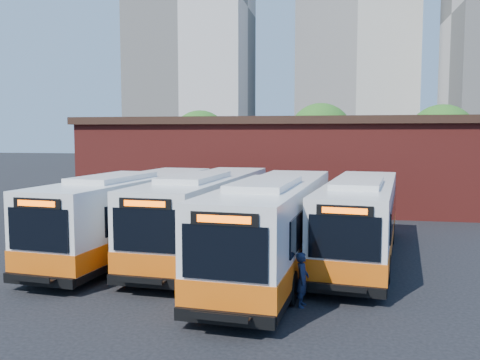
% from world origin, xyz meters
% --- Properties ---
extents(ground, '(220.00, 220.00, 0.00)m').
position_xyz_m(ground, '(0.00, 0.00, 0.00)').
color(ground, black).
extents(bus_west, '(4.04, 13.34, 3.59)m').
position_xyz_m(bus_west, '(-5.36, 3.17, 1.63)').
color(bus_west, silver).
rests_on(bus_west, ground).
extents(bus_midwest, '(3.59, 13.38, 3.61)m').
position_xyz_m(bus_midwest, '(-2.08, 3.71, 1.64)').
color(bus_midwest, silver).
rests_on(bus_midwest, ground).
extents(bus_mideast, '(3.88, 13.61, 3.66)m').
position_xyz_m(bus_mideast, '(1.25, 1.08, 1.66)').
color(bus_mideast, silver).
rests_on(bus_mideast, ground).
extents(bus_east, '(4.19, 12.94, 3.47)m').
position_xyz_m(bus_east, '(4.57, 3.83, 1.58)').
color(bus_east, silver).
rests_on(bus_east, ground).
extents(transit_worker, '(0.45, 0.64, 1.68)m').
position_xyz_m(transit_worker, '(2.56, -2.70, 0.84)').
color(transit_worker, '#131C36').
rests_on(transit_worker, ground).
extents(depot_building, '(28.60, 12.60, 6.40)m').
position_xyz_m(depot_building, '(0.00, 20.00, 3.26)').
color(depot_building, maroon).
rests_on(depot_building, ground).
extents(tree_west, '(6.00, 6.00, 7.65)m').
position_xyz_m(tree_west, '(-10.00, 32.00, 4.64)').
color(tree_west, '#382314').
rests_on(tree_west, ground).
extents(tree_mid, '(6.56, 6.56, 8.36)m').
position_xyz_m(tree_mid, '(2.00, 34.00, 5.08)').
color(tree_mid, '#382314').
rests_on(tree_mid, ground).
extents(tree_east, '(6.24, 6.24, 7.96)m').
position_xyz_m(tree_east, '(13.00, 31.00, 4.83)').
color(tree_east, '#382314').
rests_on(tree_east, ground).
extents(tower_left, '(20.00, 18.00, 56.20)m').
position_xyz_m(tower_left, '(-22.00, 72.00, 27.84)').
color(tower_left, beige).
rests_on(tower_left, ground).
extents(tower_center, '(22.00, 20.00, 61.20)m').
position_xyz_m(tower_center, '(7.00, 86.00, 30.34)').
color(tower_center, '#B6B2A6').
rests_on(tower_center, ground).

